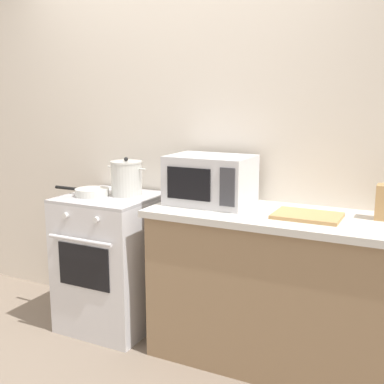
{
  "coord_description": "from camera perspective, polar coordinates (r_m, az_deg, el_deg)",
  "views": [
    {
      "loc": [
        1.53,
        -1.94,
        1.56
      ],
      "look_at": [
        0.26,
        0.6,
        1.0
      ],
      "focal_mm": 44.48,
      "sensor_mm": 36.0,
      "label": 1
    }
  ],
  "objects": [
    {
      "name": "back_wall",
      "position": [
        3.18,
        3.6,
        5.53
      ],
      "size": [
        4.4,
        0.1,
        2.5
      ],
      "primitive_type": "cube",
      "color": "silver",
      "rests_on": "ground_plane"
    },
    {
      "name": "frying_pan",
      "position": [
        3.25,
        -12.01,
        -0.01
      ],
      "size": [
        0.42,
        0.22,
        0.05
      ],
      "color": "beige",
      "rests_on": "stove"
    },
    {
      "name": "lower_cabinet_right",
      "position": [
        2.87,
        11.91,
        -12.09
      ],
      "size": [
        1.64,
        0.56,
        0.88
      ],
      "primitive_type": "cube",
      "color": "#8C7051",
      "rests_on": "ground_plane"
    },
    {
      "name": "microwave",
      "position": [
        2.92,
        2.24,
        1.46
      ],
      "size": [
        0.5,
        0.37,
        0.3
      ],
      "color": "silver",
      "rests_on": "countertop_right"
    },
    {
      "name": "stove",
      "position": [
        3.35,
        -9.53,
        -8.18
      ],
      "size": [
        0.6,
        0.64,
        0.92
      ],
      "color": "silver",
      "rests_on": "ground_plane"
    },
    {
      "name": "stock_pot",
      "position": [
        3.2,
        -7.85,
        1.64
      ],
      "size": [
        0.29,
        0.21,
        0.26
      ],
      "color": "beige",
      "rests_on": "stove"
    },
    {
      "name": "cutting_board",
      "position": [
        2.68,
        13.66,
        -2.78
      ],
      "size": [
        0.36,
        0.26,
        0.02
      ],
      "primitive_type": "cube",
      "color": "tan",
      "rests_on": "countertop_right"
    },
    {
      "name": "ground_plane",
      "position": [
        2.93,
        -10.64,
        -21.28
      ],
      "size": [
        10.0,
        10.0,
        0.0
      ],
      "primitive_type": "plane",
      "color": "#7A6B5B"
    },
    {
      "name": "countertop_right",
      "position": [
        2.72,
        12.3,
        -3.15
      ],
      "size": [
        1.7,
        0.6,
        0.04
      ],
      "primitive_type": "cube",
      "color": "beige",
      "rests_on": "lower_cabinet_right"
    }
  ]
}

